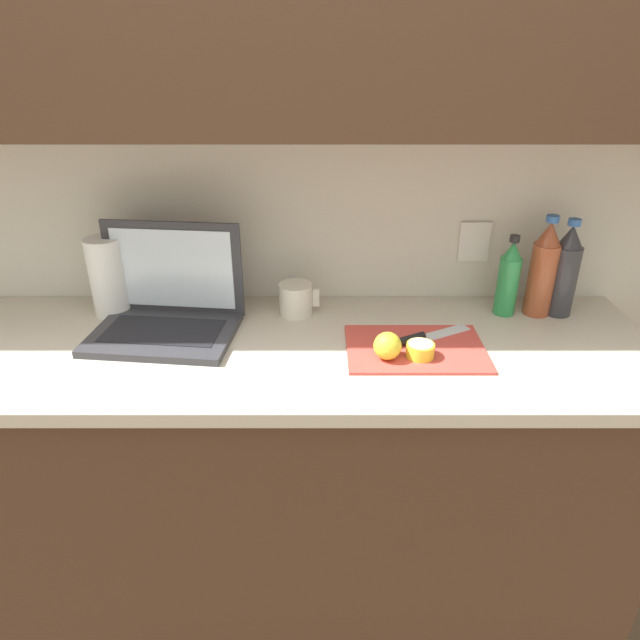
{
  "coord_description": "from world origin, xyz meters",
  "views": [
    {
      "loc": [
        0.16,
        -1.3,
        1.64
      ],
      "look_at": [
        0.16,
        -0.01,
        0.99
      ],
      "focal_mm": 32.0,
      "sensor_mm": 36.0,
      "label": 1
    }
  ],
  "objects": [
    {
      "name": "ground_plane",
      "position": [
        0.0,
        0.0,
        0.0
      ],
      "size": [
        12.0,
        12.0,
        0.0
      ],
      "primitive_type": "plane",
      "color": "brown",
      "rests_on": "ground"
    },
    {
      "name": "wall_back",
      "position": [
        0.0,
        0.23,
        1.56
      ],
      "size": [
        5.2,
        0.38,
        2.6
      ],
      "color": "silver",
      "rests_on": "ground_plane"
    },
    {
      "name": "counter_unit",
      "position": [
        -0.02,
        0.0,
        0.47
      ],
      "size": [
        2.1,
        0.61,
        0.91
      ],
      "color": "#472D1E",
      "rests_on": "ground_plane"
    },
    {
      "name": "laptop",
      "position": [
        -0.25,
        0.09,
        0.97
      ],
      "size": [
        0.41,
        0.31,
        0.28
      ],
      "rotation": [
        0.0,
        0.0,
        -0.11
      ],
      "color": "#333338",
      "rests_on": "counter_unit"
    },
    {
      "name": "cutting_board",
      "position": [
        0.41,
        -0.03,
        0.91
      ],
      "size": [
        0.35,
        0.25,
        0.01
      ],
      "primitive_type": "cube",
      "color": "#D1473D",
      "rests_on": "counter_unit"
    },
    {
      "name": "knife",
      "position": [
        0.41,
        0.01,
        0.93
      ],
      "size": [
        0.24,
        0.15,
        0.02
      ],
      "rotation": [
        0.0,
        0.0,
        0.49
      ],
      "color": "silver",
      "rests_on": "cutting_board"
    },
    {
      "name": "lemon_half_cut",
      "position": [
        0.41,
        -0.07,
        0.93
      ],
      "size": [
        0.07,
        0.07,
        0.04
      ],
      "color": "yellow",
      "rests_on": "cutting_board"
    },
    {
      "name": "lemon_whole_beside",
      "position": [
        0.33,
        -0.08,
        0.95
      ],
      "size": [
        0.07,
        0.07,
        0.07
      ],
      "color": "yellow",
      "rests_on": "cutting_board"
    },
    {
      "name": "bottle_green_soda",
      "position": [
        0.7,
        0.19,
        1.02
      ],
      "size": [
        0.06,
        0.06,
        0.24
      ],
      "color": "#2D934C",
      "rests_on": "counter_unit"
    },
    {
      "name": "bottle_oil_tall",
      "position": [
        0.79,
        0.19,
        1.04
      ],
      "size": [
        0.08,
        0.08,
        0.29
      ],
      "color": "#A34C2D",
      "rests_on": "counter_unit"
    },
    {
      "name": "bottle_water_clear",
      "position": [
        0.85,
        0.19,
        1.04
      ],
      "size": [
        0.08,
        0.08,
        0.28
      ],
      "color": "#333338",
      "rests_on": "counter_unit"
    },
    {
      "name": "measuring_cup",
      "position": [
        0.09,
        0.19,
        0.95
      ],
      "size": [
        0.12,
        0.1,
        0.09
      ],
      "color": "silver",
      "rests_on": "counter_unit"
    },
    {
      "name": "paper_towel_roll",
      "position": [
        -0.44,
        0.19,
        1.02
      ],
      "size": [
        0.1,
        0.1,
        0.23
      ],
      "color": "white",
      "rests_on": "counter_unit"
    }
  ]
}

